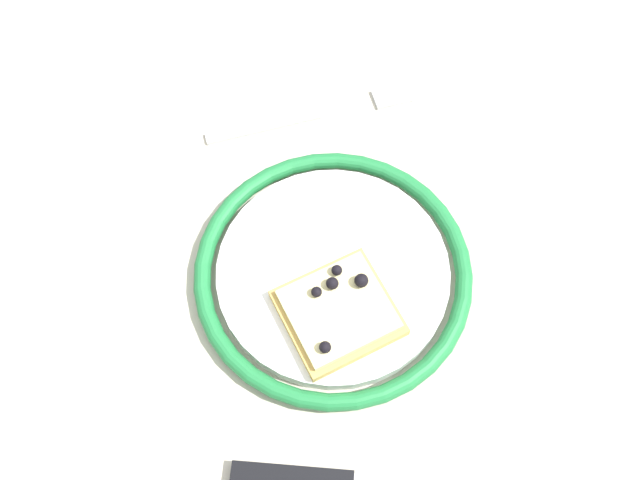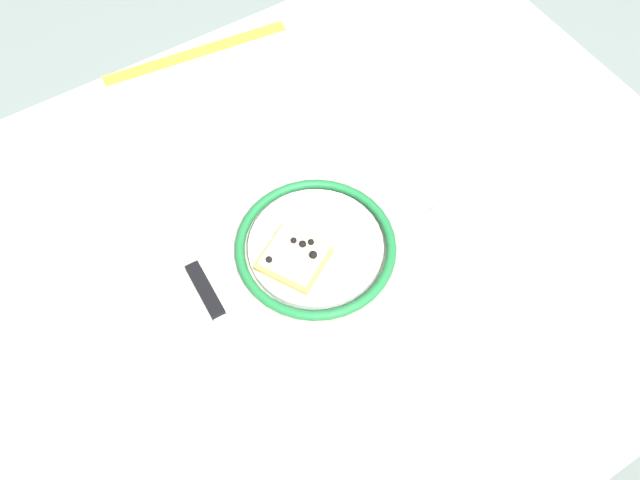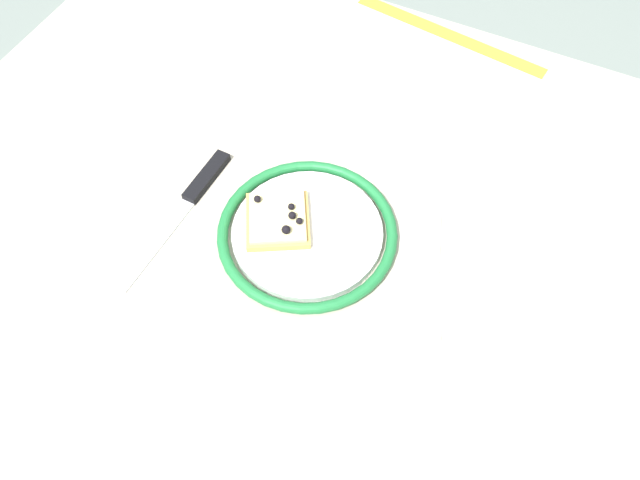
{
  "view_description": "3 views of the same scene",
  "coord_description": "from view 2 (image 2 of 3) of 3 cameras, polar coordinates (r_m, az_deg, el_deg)",
  "views": [
    {
      "loc": [
        0.24,
        0.01,
        1.29
      ],
      "look_at": [
        -0.01,
        0.0,
        0.77
      ],
      "focal_mm": 38.24,
      "sensor_mm": 36.0,
      "label": 1
    },
    {
      "loc": [
        0.27,
        0.42,
        1.6
      ],
      "look_at": [
        0.01,
        0.02,
        0.8
      ],
      "focal_mm": 37.43,
      "sensor_mm": 36.0,
      "label": 2
    },
    {
      "loc": [
        -0.2,
        0.41,
        1.46
      ],
      "look_at": [
        -0.01,
        0.02,
        0.78
      ],
      "focal_mm": 36.3,
      "sensor_mm": 36.0,
      "label": 3
    }
  ],
  "objects": [
    {
      "name": "plate",
      "position": [
        0.96,
        -0.37,
        -0.57
      ],
      "size": [
        0.23,
        0.23,
        0.02
      ],
      "color": "white",
      "rests_on": "dining_table"
    },
    {
      "name": "fork",
      "position": [
        1.03,
        6.74,
        4.51
      ],
      "size": [
        0.08,
        0.2,
        0.0
      ],
      "color": "silver",
      "rests_on": "dining_table"
    },
    {
      "name": "pizza_slice_near",
      "position": [
        0.93,
        -2.23,
        -1.5
      ],
      "size": [
        0.11,
        0.11,
        0.03
      ],
      "color": "tan",
      "rests_on": "plate"
    },
    {
      "name": "ground_plane",
      "position": [
        1.67,
        0.07,
        -13.32
      ],
      "size": [
        6.0,
        6.0,
        0.0
      ],
      "primitive_type": "plane",
      "color": "gray"
    },
    {
      "name": "measuring_tape",
      "position": [
        1.23,
        -10.53,
        15.47
      ],
      "size": [
        0.33,
        0.07,
        0.0
      ],
      "primitive_type": "cube",
      "rotation": [
        0.0,
        0.0,
        -0.13
      ],
      "color": "yellow",
      "rests_on": "dining_table"
    },
    {
      "name": "knife",
      "position": [
        0.93,
        -8.94,
        -5.85
      ],
      "size": [
        0.03,
        0.24,
        0.01
      ],
      "color": "silver",
      "rests_on": "dining_table"
    },
    {
      "name": "dining_table",
      "position": [
        1.04,
        0.12,
        -1.91
      ],
      "size": [
        1.2,
        0.94,
        0.76
      ],
      "color": "#BCB29E",
      "rests_on": "ground_plane"
    }
  ]
}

